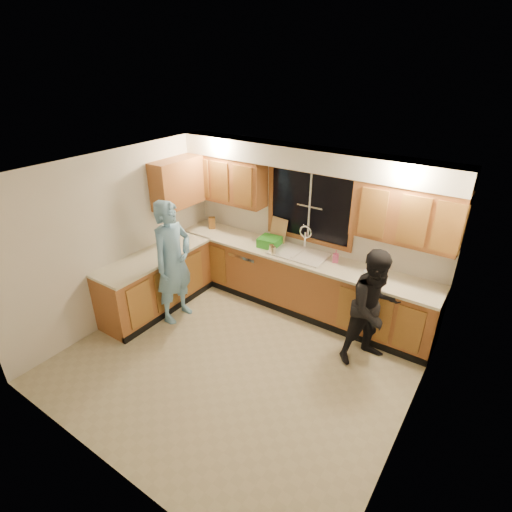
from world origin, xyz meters
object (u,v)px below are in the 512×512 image
at_px(man, 173,262).
at_px(soap_bottle, 336,256).
at_px(dishwasher, 252,269).
at_px(woman, 374,308).
at_px(sink, 298,258).
at_px(stove, 128,298).
at_px(dish_crate, 270,242).
at_px(bowl, 372,273).
at_px(knife_block, 212,223).

relative_size(man, soap_bottle, 10.12).
xyz_separation_m(dishwasher, woman, (2.24, -0.54, 0.38)).
bearing_deg(soap_bottle, sink, -172.04).
bearing_deg(man, dishwasher, -22.18).
bearing_deg(stove, soap_bottle, 38.84).
distance_m(stove, soap_bottle, 3.09).
bearing_deg(stove, dish_crate, 54.85).
bearing_deg(bowl, sink, -178.99).
relative_size(knife_block, bowl, 0.95).
bearing_deg(sink, dishwasher, -179.01).
distance_m(man, knife_block, 1.38).
bearing_deg(bowl, soap_bottle, 174.09).
distance_m(woman, soap_bottle, 1.07).
bearing_deg(dishwasher, woman, -13.62).
distance_m(sink, stove, 2.60).
relative_size(sink, dish_crate, 2.72).
xyz_separation_m(knife_block, bowl, (2.87, -0.03, -0.07)).
distance_m(soap_bottle, bowl, 0.58).
height_order(sink, knife_block, sink).
relative_size(dish_crate, soap_bottle, 1.71).
bearing_deg(knife_block, soap_bottle, -36.17).
height_order(knife_block, bowl, knife_block).
xyz_separation_m(sink, knife_block, (-1.74, 0.05, 0.15)).
distance_m(dishwasher, dish_crate, 0.67).
xyz_separation_m(sink, man, (-1.36, -1.27, 0.07)).
xyz_separation_m(dishwasher, dish_crate, (0.33, 0.01, 0.58)).
relative_size(man, bowl, 8.94).
height_order(dishwasher, man, man).
xyz_separation_m(dishwasher, knife_block, (-0.89, 0.07, 0.61)).
bearing_deg(knife_block, bowl, -37.48).
relative_size(dishwasher, bowl, 3.92).
height_order(man, soap_bottle, man).
bearing_deg(dish_crate, bowl, 0.85).
xyz_separation_m(dish_crate, soap_bottle, (1.08, 0.08, 0.02)).
distance_m(sink, soap_bottle, 0.59).
distance_m(stove, bowl, 3.50).
xyz_separation_m(stove, dish_crate, (1.28, 1.82, 0.54)).
relative_size(stove, dish_crate, 2.85).
height_order(stove, woman, woman).
height_order(sink, stove, sink).
xyz_separation_m(man, woman, (2.76, 0.72, -0.15)).
bearing_deg(dishwasher, stove, -117.69).
bearing_deg(man, soap_bottle, -54.93).
relative_size(dishwasher, woman, 0.52).
xyz_separation_m(dish_crate, bowl, (1.65, 0.02, -0.05)).
distance_m(woman, dish_crate, 2.00).
relative_size(man, dish_crate, 5.91).
bearing_deg(dishwasher, dish_crate, 1.74).
height_order(dishwasher, soap_bottle, soap_bottle).
bearing_deg(dish_crate, sink, 0.50).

